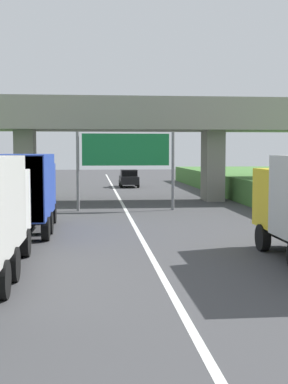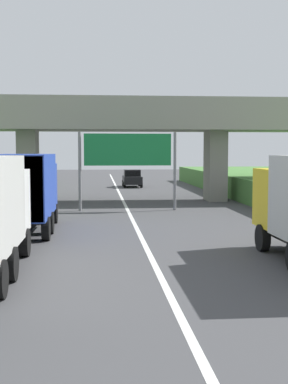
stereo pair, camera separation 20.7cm
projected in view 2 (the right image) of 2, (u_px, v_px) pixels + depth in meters
name	position (u px, v px, depth m)	size (l,w,h in m)	color
lane_centre_stripe	(130.00, 214.00, 29.47)	(0.20, 100.06, 0.01)	white
overpass_bridge	(123.00, 125.00, 36.50)	(40.00, 4.80, 7.20)	gray
overhead_highway_sign	(128.00, 154.00, 30.96)	(5.88, 0.18, 4.70)	slate
truck_blue	(26.00, 188.00, 22.77)	(2.44, 7.30, 3.44)	black
car_black	(132.00, 178.00, 51.44)	(1.86, 4.10, 1.72)	black
construction_barrel_4	(286.00, 221.00, 23.25)	(0.57, 0.57, 0.90)	orange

